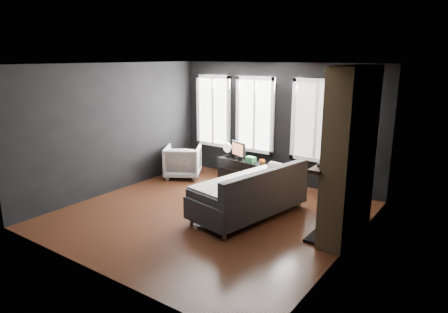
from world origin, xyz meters
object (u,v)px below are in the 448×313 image
Objects in this scene: armchair at (183,160)px; monitor at (239,149)px; sofa at (249,190)px; mug at (262,161)px; mantel_vase at (344,148)px; book at (271,159)px; media_console at (248,171)px.

armchair is 1.64× the size of monitor.
mug is at bearing 123.23° from sofa.
mug is 2.47m from mantel_vase.
book reaches higher than mug.
sofa reaches higher than book.
book is at bearing 24.85° from mug.
monitor is 0.69m from mug.
armchair is at bearing -163.70° from mug.
armchair is at bearing 167.40° from sofa.
armchair is at bearing 173.69° from mantel_vase.
armchair is 4.13m from mantel_vase.
media_console is 0.53m from mug.
monitor is (1.20, 0.60, 0.31)m from armchair.
sofa reaches higher than media_console.
mug is 0.64× the size of mantel_vase.
mug is (-0.68, 1.66, 0.08)m from sofa.
media_console is (1.45, 0.61, -0.17)m from armchair.
mantel_vase reaches higher than book.
media_console is 2.83× the size of monitor.
armchair reaches higher than mug.
mantel_vase is (2.13, -0.99, 0.76)m from mug.
mantel_vase reaches higher than armchair.
monitor is at bearing 175.26° from mug.
mug is at bearing 164.38° from armchair.
book is (0.59, 0.02, 0.36)m from media_console.
monitor is (-0.25, -0.01, 0.48)m from media_console.
mantel_vase is (1.96, -1.07, 0.71)m from book.
monitor is at bearing -173.30° from media_console.
sofa reaches higher than armchair.
sofa is 2.05m from media_console.
mantel_vase is (2.55, -1.05, 1.08)m from media_console.
armchair is 1.58m from media_console.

